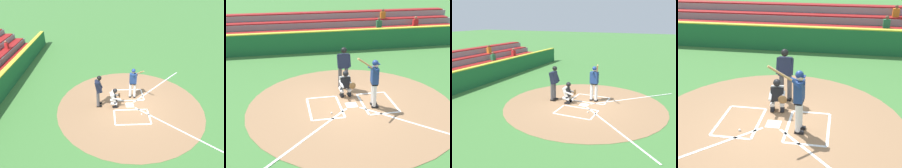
{
  "view_description": "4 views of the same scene",
  "coord_description": "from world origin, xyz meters",
  "views": [
    {
      "loc": [
        9.28,
        -1.37,
        6.7
      ],
      "look_at": [
        -0.37,
        -0.98,
        1.19
      ],
      "focal_mm": 32.53,
      "sensor_mm": 36.0,
      "label": 1
    },
    {
      "loc": [
        2.47,
        9.63,
        5.1
      ],
      "look_at": [
        0.51,
        -0.12,
        0.89
      ],
      "focal_mm": 45.86,
      "sensor_mm": 36.0,
      "label": 2
    },
    {
      "loc": [
        11.04,
        4.01,
        4.29
      ],
      "look_at": [
        -0.07,
        -1.15,
        0.96
      ],
      "focal_mm": 39.45,
      "sensor_mm": 36.0,
      "label": 3
    },
    {
      "loc": [
        -1.81,
        7.74,
        4.77
      ],
      "look_at": [
        -0.38,
        -0.74,
        1.04
      ],
      "focal_mm": 48.9,
      "sensor_mm": 36.0,
      "label": 4
    }
  ],
  "objects": [
    {
      "name": "ground_plane",
      "position": [
        0.0,
        0.0,
        0.0
      ],
      "size": [
        120.0,
        120.0,
        0.0
      ],
      "primitive_type": "plane",
      "color": "#427A38"
    },
    {
      "name": "dirt_circle",
      "position": [
        0.0,
        0.0,
        0.01
      ],
      "size": [
        8.0,
        8.0,
        0.01
      ],
      "primitive_type": "cylinder",
      "color": "#99704C",
      "rests_on": "ground"
    },
    {
      "name": "home_plate_and_chalk",
      "position": [
        0.0,
        0.88,
        0.01
      ],
      "size": [
        7.93,
        4.91,
        0.01
      ],
      "color": "white",
      "rests_on": "dirt_circle"
    },
    {
      "name": "batter",
      "position": [
        -0.79,
        0.25,
        1.1
      ],
      "size": [
        0.98,
        0.64,
        2.13
      ],
      "color": "white",
      "rests_on": "ground"
    },
    {
      "name": "catcher",
      "position": [
        0.04,
        -0.85,
        0.59
      ],
      "size": [
        0.63,
        0.61,
        1.13
      ],
      "color": "black",
      "rests_on": "ground"
    },
    {
      "name": "plate_umpire",
      "position": [
        -0.05,
        -1.72,
        1.08
      ],
      "size": [
        0.58,
        0.41,
        1.86
      ],
      "color": "#4C4C51",
      "rests_on": "ground"
    },
    {
      "name": "baseball",
      "position": [
        0.89,
        0.53,
        0.04
      ],
      "size": [
        0.07,
        0.07,
        0.07
      ],
      "primitive_type": "sphere",
      "color": "white",
      "rests_on": "ground"
    },
    {
      "name": "backstop_wall",
      "position": [
        0.0,
        -7.5,
        0.65
      ],
      "size": [
        22.0,
        0.36,
        1.31
      ],
      "color": "#1E6033",
      "rests_on": "ground"
    },
    {
      "name": "bleacher_stand",
      "position": [
        -0.0,
        -10.2,
        0.7
      ],
      "size": [
        20.0,
        3.4,
        2.1
      ],
      "color": "gray",
      "rests_on": "ground"
    }
  ]
}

